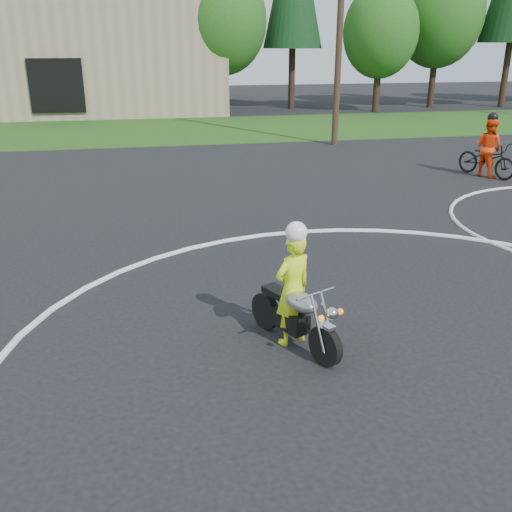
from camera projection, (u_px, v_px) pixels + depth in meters
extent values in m
cube|color=#1E4714|center=(208.00, 129.00, 30.25)|extent=(120.00, 10.00, 0.02)
torus|color=silver|center=(414.00, 359.00, 8.24)|extent=(12.12, 12.12, 0.12)
cylinder|color=black|center=(325.00, 346.00, 8.01)|extent=(0.36, 0.59, 0.59)
cylinder|color=black|center=(266.00, 311.00, 9.05)|extent=(0.36, 0.59, 0.59)
cube|color=black|center=(292.00, 320.00, 8.53)|extent=(0.48, 0.61, 0.30)
ellipsoid|color=#9B9BA0|center=(301.00, 302.00, 8.25)|extent=(0.59, 0.72, 0.28)
cube|color=black|center=(280.00, 293.00, 8.64)|extent=(0.48, 0.65, 0.10)
cylinder|color=silver|center=(318.00, 323.00, 7.90)|extent=(0.19, 0.34, 0.80)
cylinder|color=silver|center=(327.00, 320.00, 8.00)|extent=(0.19, 0.34, 0.80)
cube|color=white|center=(327.00, 326.00, 7.88)|extent=(0.22, 0.26, 0.05)
cylinder|color=silver|center=(315.00, 294.00, 7.95)|extent=(0.64, 0.32, 0.04)
sphere|color=silver|center=(332.00, 314.00, 7.74)|extent=(0.18, 0.18, 0.18)
sphere|color=orange|center=(321.00, 318.00, 7.67)|extent=(0.09, 0.09, 0.09)
sphere|color=#F0560C|center=(340.00, 312.00, 7.87)|extent=(0.09, 0.09, 0.09)
cylinder|color=silver|center=(283.00, 314.00, 8.96)|extent=(0.40, 0.75, 0.08)
imported|color=#D9FF1A|center=(293.00, 289.00, 8.42)|extent=(0.76, 0.65, 1.75)
sphere|color=white|center=(296.00, 232.00, 8.07)|extent=(0.32, 0.32, 0.32)
imported|color=black|center=(487.00, 159.00, 19.40)|extent=(1.53, 2.36, 1.17)
imported|color=#FC410D|center=(489.00, 148.00, 19.26)|extent=(1.03, 1.15, 1.95)
sphere|color=black|center=(493.00, 117.00, 18.91)|extent=(0.34, 0.34, 0.34)
cube|color=black|center=(57.00, 86.00, 32.53)|extent=(3.00, 0.16, 3.00)
cylinder|color=#382619|center=(224.00, 88.00, 36.48)|extent=(0.44, 0.44, 3.24)
ellipsoid|color=#1E5116|center=(223.00, 21.00, 35.10)|extent=(5.40, 5.40, 6.48)
cylinder|color=#382619|center=(292.00, 79.00, 39.14)|extent=(0.44, 0.44, 3.96)
cylinder|color=#382619|center=(377.00, 89.00, 37.53)|extent=(0.44, 0.44, 2.88)
ellipsoid|color=#1E5116|center=(381.00, 32.00, 36.29)|extent=(4.80, 4.80, 5.76)
cylinder|color=#382619|center=(432.00, 81.00, 40.18)|extent=(0.44, 0.44, 3.60)
ellipsoid|color=#1E5116|center=(439.00, 13.00, 38.64)|extent=(6.00, 6.00, 7.20)
cylinder|color=#382619|center=(505.00, 75.00, 40.09)|extent=(0.44, 0.44, 4.32)
cylinder|color=#382619|center=(161.00, 90.00, 36.71)|extent=(0.44, 0.44, 2.88)
ellipsoid|color=#1E5116|center=(157.00, 32.00, 35.47)|extent=(4.80, 4.80, 5.76)
cylinder|color=#473321|center=(340.00, 25.00, 23.95)|extent=(0.28, 0.28, 10.00)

